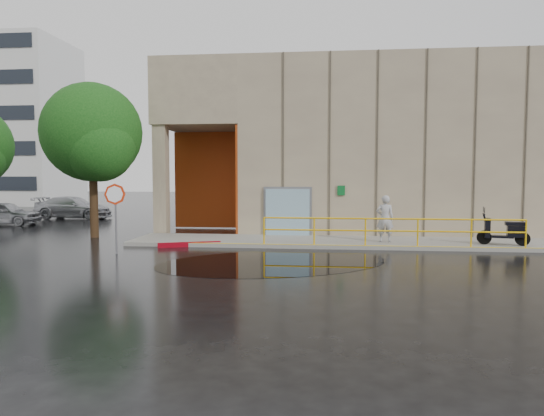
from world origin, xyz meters
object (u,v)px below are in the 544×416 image
Objects in this scene: scooter at (504,224)px; red_curb at (189,244)px; car_c at (74,208)px; car_a at (4,213)px; tree_near at (94,136)px; person at (385,219)px; stop_sign at (115,203)px.

scooter is 11.89m from red_curb.
car_c is (-22.35, 10.26, -0.27)m from scooter.
car_a is (-12.37, 6.88, 0.56)m from red_curb.
tree_near is (7.56, -4.69, 3.80)m from car_a.
tree_near is at bearing -146.03° from car_c.
car_a is (-19.90, 5.82, -0.42)m from person.
car_c is at bearing 104.29° from stop_sign.
red_curb is 0.50× the size of car_c.
scooter reaches higher than car_c.
stop_sign is 0.65× the size of car_a.
car_c is (-8.40, 12.78, -1.12)m from stop_sign.
car_a is at bearing 148.21° from tree_near.
stop_sign is 3.31m from red_curb.
person reaches higher than scooter.
car_a is at bearing 120.46° from stop_sign.
red_curb is at bearing -24.48° from tree_near.
red_curb is at bearing -120.76° from car_a.
red_curb is (-11.84, -0.63, -0.87)m from scooter.
person is 0.48× the size of car_a.
car_c is at bearing 167.26° from scooter.
scooter is 0.49× the size of car_a.
person is 12.85m from tree_near.
stop_sign reaches higher than red_curb.
red_curb is (2.11, 1.89, -1.72)m from stop_sign.
tree_near reaches higher than stop_sign.
car_a is (-24.22, 6.25, -0.31)m from scooter.
scooter is 0.28× the size of tree_near.
tree_near reaches higher than car_c.
person is 0.27× the size of tree_near.
person is at bearing -5.25° from tree_near.
person is 4.34m from scooter.
red_curb is 14.17m from car_a.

